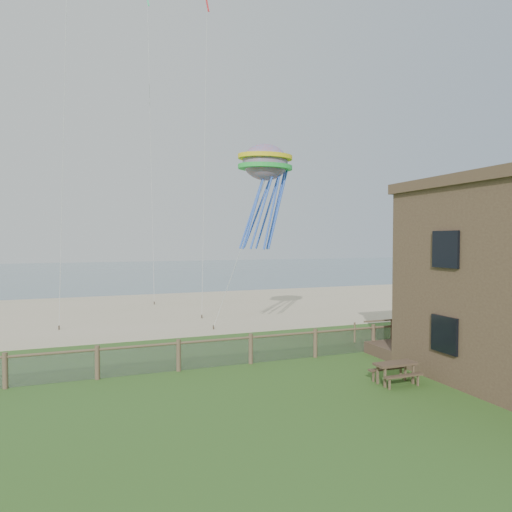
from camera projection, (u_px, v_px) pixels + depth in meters
name	position (u px, v px, depth m)	size (l,w,h in m)	color
ground	(321.00, 416.00, 13.25)	(160.00, 160.00, 0.00)	#3B6221
sand_beach	(177.00, 309.00, 33.83)	(72.00, 20.00, 0.02)	#C2B38C
ocean	(127.00, 271.00, 75.00)	(160.00, 68.00, 0.02)	slate
chainlink_fence	(251.00, 351.00, 18.85)	(36.20, 0.20, 1.25)	brown
motel_deck	(505.00, 339.00, 22.49)	(15.00, 2.00, 0.50)	brown
picnic_table	(395.00, 375.00, 16.22)	(1.53, 1.16, 0.65)	brown
octopus_kite	(265.00, 192.00, 23.72)	(2.95, 2.08, 6.07)	#EE4F25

